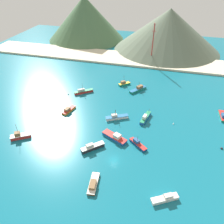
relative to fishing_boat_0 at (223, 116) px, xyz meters
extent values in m
cube|color=#146B7F|center=(-42.04, -8.11, -1.03)|extent=(260.00, 280.00, 0.50)
cube|color=#198466|center=(-0.01, 0.26, -0.39)|extent=(3.11, 8.65, 0.79)
cube|color=red|center=(-0.01, 0.26, 0.10)|extent=(3.17, 8.82, 0.20)
cube|color=#28568C|center=(0.03, -0.81, 0.86)|extent=(2.18, 2.79, 1.32)
cube|color=#198466|center=(-41.91, 14.54, -0.30)|extent=(8.41, 9.99, 0.98)
cube|color=#1E669E|center=(-41.91, 14.54, 0.29)|extent=(8.58, 10.19, 0.20)
cube|color=brown|center=(-41.09, 15.60, 1.07)|extent=(3.60, 3.94, 1.36)
cylinder|color=#4C3823|center=(-41.53, 15.03, 3.03)|extent=(0.16, 0.16, 2.55)
cube|color=silver|center=(-23.22, -49.45, -0.28)|extent=(8.27, 5.83, 1.01)
cube|color=white|center=(-23.22, -49.45, 0.32)|extent=(8.43, 5.95, 0.20)
cube|color=beige|center=(-22.31, -48.94, 0.89)|extent=(3.02, 2.58, 0.93)
cube|color=#232328|center=(-51.25, -34.50, -0.14)|extent=(8.05, 7.82, 1.29)
cube|color=white|center=(-51.25, -34.50, 0.61)|extent=(8.21, 7.98, 0.20)
cube|color=#B2ADA3|center=(-52.08, -35.29, 1.30)|extent=(3.11, 3.07, 1.19)
cube|color=#14478C|center=(-34.76, -28.26, -0.36)|extent=(7.61, 6.64, 0.84)
cube|color=red|center=(-34.76, -28.26, 0.16)|extent=(7.77, 6.77, 0.20)
cube|color=#28568C|center=(-35.56, -27.62, 0.88)|extent=(2.96, 2.78, 1.24)
cylinder|color=#4C3823|center=(-35.15, -27.95, 2.64)|extent=(0.10, 0.10, 2.28)
cube|color=#1E5BA8|center=(-34.28, -10.60, -0.15)|extent=(4.02, 9.90, 1.27)
cube|color=#238C5B|center=(-34.28, -10.60, 0.59)|extent=(4.10, 10.09, 0.20)
cube|color=silver|center=(-34.55, -11.78, 1.39)|extent=(1.99, 2.98, 1.41)
cylinder|color=#4C3823|center=(-33.30, -6.34, 1.38)|extent=(0.28, 0.73, 1.72)
cube|color=orange|center=(-70.58, -13.61, -0.37)|extent=(4.23, 8.11, 0.82)
cube|color=red|center=(-70.58, -13.61, 0.14)|extent=(4.31, 8.28, 0.20)
cube|color=brown|center=(-70.82, -14.55, 0.83)|extent=(2.46, 3.22, 1.19)
cube|color=red|center=(-81.56, -36.09, -0.14)|extent=(7.89, 6.26, 1.30)
cube|color=white|center=(-81.56, -36.09, 0.61)|extent=(8.04, 6.38, 0.20)
cube|color=brown|center=(-82.38, -36.60, 1.46)|extent=(2.78, 2.72, 1.50)
cylinder|color=#4C3823|center=(-82.02, -36.38, 4.21)|extent=(0.12, 0.12, 4.00)
cube|color=#1E5BA8|center=(-44.65, -26.73, -0.21)|extent=(11.01, 7.37, 1.15)
cube|color=red|center=(-44.65, -26.73, 0.46)|extent=(11.23, 7.52, 0.20)
cube|color=silver|center=(-43.43, -27.31, 1.31)|extent=(3.47, 3.22, 1.51)
cube|color=red|center=(-69.92, 4.45, -0.19)|extent=(9.33, 7.72, 1.18)
cube|color=#238C5B|center=(-69.92, 4.45, 0.50)|extent=(9.52, 7.87, 0.20)
cube|color=#B2ADA3|center=(-70.94, 3.68, 1.20)|extent=(3.79, 3.36, 1.21)
cylinder|color=#4C3823|center=(-70.35, 4.12, 3.49)|extent=(0.14, 0.14, 3.35)
cube|color=brown|center=(-45.69, -49.77, -0.43)|extent=(3.41, 8.50, 0.71)
cube|color=white|center=(-45.69, -49.77, 0.03)|extent=(3.48, 8.67, 0.20)
cube|color=brown|center=(-45.58, -50.80, 0.61)|extent=(2.26, 3.74, 0.97)
cylinder|color=#4C3823|center=(-46.11, -46.07, 0.43)|extent=(0.17, 0.46, 0.98)
cube|color=#198466|center=(-50.55, 19.21, -0.34)|extent=(6.59, 6.14, 0.89)
cube|color=gold|center=(-50.55, 19.21, 0.20)|extent=(6.73, 6.26, 0.20)
cube|color=brown|center=(-51.18, 18.66, 1.03)|extent=(3.09, 3.00, 1.46)
cylinder|color=#4C3823|center=(-48.26, 21.19, 0.72)|extent=(0.49, 0.44, 1.21)
cylinder|color=#4C3823|center=(-50.79, 19.00, 3.46)|extent=(0.12, 0.12, 3.38)
cube|color=silver|center=(-46.88, -13.46, -0.21)|extent=(10.00, 6.78, 1.15)
cube|color=#1E669E|center=(-46.88, -13.46, 0.46)|extent=(10.20, 6.92, 0.20)
cube|color=#B2ADA3|center=(-48.00, -14.07, 1.15)|extent=(3.03, 2.65, 1.18)
cylinder|color=#4C3823|center=(-47.55, -13.83, 2.99)|extent=(0.17, 0.17, 2.50)
sphere|color=#232328|center=(-3.42, -21.78, -0.62)|extent=(0.93, 0.93, 0.93)
sphere|color=#232328|center=(-77.33, 0.59, -0.67)|extent=(0.63, 0.63, 0.63)
sphere|color=silver|center=(-21.83, -11.01, -0.68)|extent=(0.60, 0.60, 0.60)
cube|color=beige|center=(-42.04, 57.94, -0.18)|extent=(247.00, 24.84, 1.20)
cone|color=#476B47|center=(-102.58, 96.93, 16.74)|extent=(66.64, 66.64, 35.05)
cone|color=#60705B|center=(-31.38, 85.84, 14.46)|extent=(82.07, 82.07, 30.50)
cylinder|color=#B7332D|center=(-39.50, 54.26, 12.59)|extent=(0.72, 0.72, 26.74)
cylinder|color=#B7332D|center=(-39.50, 54.26, 21.14)|extent=(2.67, 0.36, 0.36)
cylinder|color=#B7332D|center=(-39.50, 54.26, 15.79)|extent=(0.36, 2.14, 0.36)
camera|label=1|loc=(-28.73, -90.21, 58.74)|focal=34.70mm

